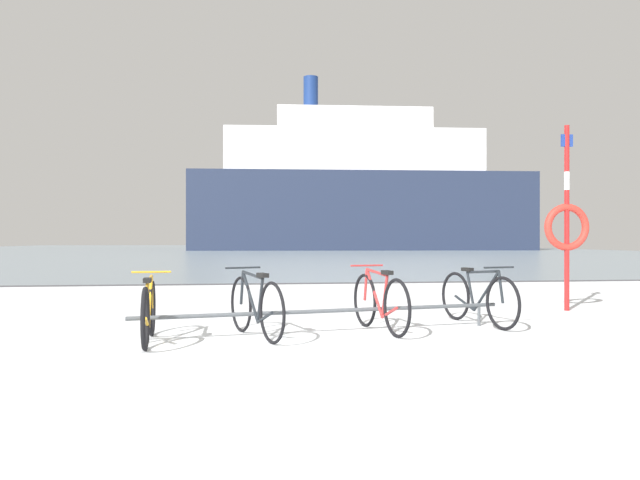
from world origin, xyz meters
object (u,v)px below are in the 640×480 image
at_px(bicycle_0, 149,311).
at_px(bicycle_1, 255,306).
at_px(bicycle_3, 478,298).
at_px(rescue_post, 567,223).
at_px(ferry_ship, 358,192).
at_px(bicycle_2, 380,302).

distance_m(bicycle_0, bicycle_1, 1.22).
xyz_separation_m(bicycle_3, rescue_post, (2.10, 1.40, 1.07)).
relative_size(bicycle_1, rescue_post, 0.53).
relative_size(bicycle_1, bicycle_3, 0.92).
xyz_separation_m(bicycle_3, ferry_ship, (9.79, 58.48, 6.10)).
bearing_deg(bicycle_2, bicycle_0, -170.90).
distance_m(bicycle_0, rescue_post, 6.83).
xyz_separation_m(rescue_post, ferry_ship, (7.69, 57.09, 5.04)).
relative_size(bicycle_0, rescue_post, 0.54).
distance_m(bicycle_0, bicycle_2, 2.81).
relative_size(bicycle_0, bicycle_3, 0.95).
distance_m(bicycle_1, bicycle_2, 1.59).
bearing_deg(ferry_ship, bicycle_1, -102.24).
bearing_deg(bicycle_0, bicycle_3, 11.69).
height_order(bicycle_2, ferry_ship, ferry_ship).
distance_m(bicycle_0, ferry_ship, 61.31).
xyz_separation_m(bicycle_2, ferry_ship, (11.26, 58.92, 6.10)).
xyz_separation_m(bicycle_0, bicycle_3, (4.25, 0.88, 0.01)).
distance_m(bicycle_3, rescue_post, 2.74).
bearing_deg(bicycle_1, rescue_post, 21.95).
bearing_deg(bicycle_0, rescue_post, 19.72).
bearing_deg(bicycle_1, bicycle_3, 12.52).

